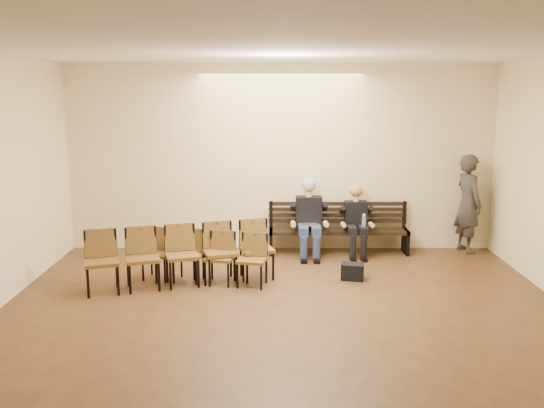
{
  "coord_description": "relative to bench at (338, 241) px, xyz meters",
  "views": [
    {
      "loc": [
        -0.15,
        -6.32,
        3.1
      ],
      "look_at": [
        -0.16,
        4.05,
        1.05
      ],
      "focal_mm": 40.0,
      "sensor_mm": 36.0,
      "label": 1
    }
  ],
  "objects": [
    {
      "name": "bag",
      "position": [
        0.06,
        -1.58,
        -0.09
      ],
      "size": [
        0.4,
        0.31,
        0.26
      ],
      "primitive_type": "cube",
      "rotation": [
        0.0,
        0.0,
        -0.19
      ],
      "color": "black",
      "rests_on": "ground"
    },
    {
      "name": "passerby",
      "position": [
        2.42,
        0.1,
        0.84
      ],
      "size": [
        0.7,
        0.89,
        2.13
      ],
      "primitive_type": "imported",
      "rotation": [
        0.0,
        0.0,
        1.84
      ],
      "color": "#35302B",
      "rests_on": "ground"
    },
    {
      "name": "ground",
      "position": [
        -1.08,
        -4.65,
        -0.23
      ],
      "size": [
        10.0,
        10.0,
        0.0
      ],
      "primitive_type": "plane",
      "color": "brown",
      "rests_on": "ground"
    },
    {
      "name": "laptop",
      "position": [
        -0.59,
        -0.26,
        0.35
      ],
      "size": [
        0.35,
        0.29,
        0.24
      ],
      "primitive_type": "cube",
      "rotation": [
        0.0,
        0.0,
        -0.1
      ],
      "color": "silver",
      "rests_on": "bench"
    },
    {
      "name": "chair_row_front",
      "position": [
        -2.32,
        -1.72,
        0.19
      ],
      "size": [
        2.06,
        0.89,
        0.83
      ],
      "primitive_type": "cube",
      "rotation": [
        0.0,
        0.0,
        -0.22
      ],
      "color": "brown",
      "rests_on": "ground"
    },
    {
      "name": "room_walls",
      "position": [
        -1.08,
        -3.86,
        2.31
      ],
      "size": [
        8.02,
        10.01,
        3.51
      ],
      "color": "beige",
      "rests_on": "ground"
    },
    {
      "name": "chair_row_back",
      "position": [
        -2.64,
        -1.86,
        0.25
      ],
      "size": [
        2.95,
        1.36,
        0.95
      ],
      "primitive_type": "cube",
      "rotation": [
        0.0,
        0.0,
        0.3
      ],
      "color": "brown",
      "rests_on": "ground"
    },
    {
      "name": "water_bottle",
      "position": [
        0.42,
        -0.32,
        0.35
      ],
      "size": [
        0.09,
        0.09,
        0.25
      ],
      "primitive_type": "cylinder",
      "rotation": [
        0.0,
        0.0,
        0.25
      ],
      "color": "silver",
      "rests_on": "bench"
    },
    {
      "name": "seated_man",
      "position": [
        -0.56,
        -0.12,
        0.49
      ],
      "size": [
        0.59,
        0.82,
        1.43
      ],
      "primitive_type": null,
      "color": "black",
      "rests_on": "ground"
    },
    {
      "name": "seated_woman",
      "position": [
        0.31,
        -0.12,
        0.37
      ],
      "size": [
        0.51,
        0.71,
        1.19
      ],
      "primitive_type": null,
      "color": "black",
      "rests_on": "ground"
    },
    {
      "name": "bench",
      "position": [
        0.0,
        0.0,
        0.0
      ],
      "size": [
        2.6,
        0.9,
        0.45
      ],
      "primitive_type": "cube",
      "color": "black",
      "rests_on": "ground"
    }
  ]
}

